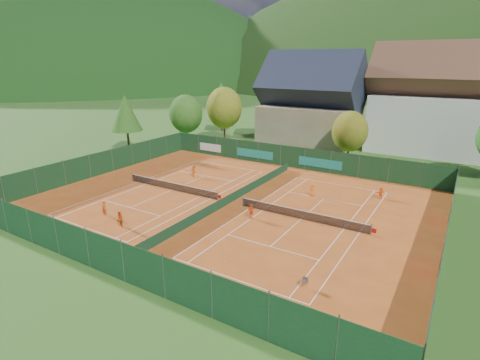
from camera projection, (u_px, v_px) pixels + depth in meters
name	position (u px, v px, depth m)	size (l,w,h in m)	color
ground	(230.00, 203.00, 39.36)	(600.00, 600.00, 0.00)	#2A551A
clay_pad	(230.00, 203.00, 39.35)	(40.00, 32.00, 0.01)	#A64718
court_markings_left	(172.00, 190.00, 43.31)	(11.03, 23.83, 0.00)	white
court_markings_right	(301.00, 219.00, 35.38)	(11.03, 23.83, 0.00)	white
tennis_net_left	(173.00, 186.00, 43.08)	(13.30, 0.10, 1.02)	#59595B
tennis_net_right	(303.00, 215.00, 35.15)	(13.30, 0.10, 1.02)	#59595B
court_divider	(230.00, 199.00, 39.20)	(0.03, 28.80, 1.00)	#143721
fence_north	(289.00, 157.00, 52.12)	(40.00, 0.10, 3.00)	#153A1E
fence_south	(105.00, 255.00, 25.89)	(40.00, 0.04, 3.00)	#153B1F
fence_west	(101.00, 163.00, 48.80)	(0.04, 32.00, 3.00)	#14381C
fence_east	(447.00, 234.00, 29.03)	(0.09, 32.00, 3.00)	#12331E
chalet	(311.00, 108.00, 63.17)	(16.20, 12.00, 16.00)	tan
hotel_block_a	(441.00, 107.00, 58.40)	(21.60, 11.00, 17.25)	silver
tree_west_front	(186.00, 114.00, 64.84)	(5.72, 5.72, 8.69)	#4D361B
tree_west_mid	(224.00, 108.00, 67.53)	(6.44, 6.44, 9.78)	#462E19
tree_west_back	(221.00, 99.00, 76.79)	(5.60, 5.60, 10.00)	#462C19
tree_center	(350.00, 131.00, 52.80)	(5.01, 5.01, 7.60)	#482C19
tree_west_side	(126.00, 113.00, 61.11)	(5.04, 5.04, 9.00)	#442A18
mountain_backdrop	(478.00, 153.00, 227.07)	(820.00, 530.00, 242.00)	black
ball_hopper	(305.00, 280.00, 24.61)	(0.34, 0.34, 0.80)	slate
loose_ball_0	(115.00, 205.00, 38.62)	(0.07, 0.07, 0.07)	#CCD833
loose_ball_1	(224.00, 261.00, 27.96)	(0.07, 0.07, 0.07)	#CCD833
player_left_near	(104.00, 208.00, 36.08)	(0.53, 0.35, 1.46)	#CA4712
player_left_mid	(120.00, 219.00, 33.58)	(0.72, 0.56, 1.48)	#D65113
player_left_far	(194.00, 171.00, 47.99)	(0.98, 0.56, 1.51)	#D65613
player_right_near	(251.00, 211.00, 35.33)	(0.85, 0.35, 1.45)	#E44E14
player_right_far_a	(312.00, 190.00, 41.19)	(0.68, 0.44, 1.40)	orange
player_right_far_b	(381.00, 193.00, 40.48)	(1.15, 0.37, 1.25)	orange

